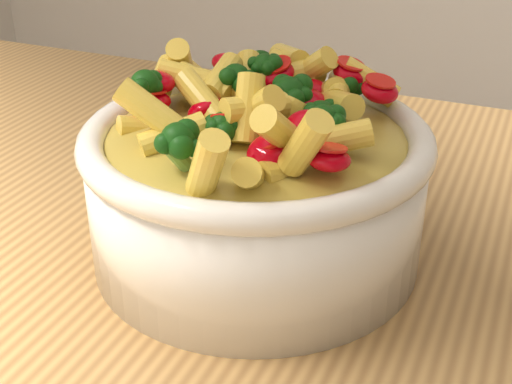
% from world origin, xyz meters
% --- Properties ---
extents(table, '(1.20, 0.80, 0.90)m').
position_xyz_m(table, '(0.00, 0.00, 0.80)').
color(table, tan).
rests_on(table, ground).
extents(serving_bowl, '(0.27, 0.27, 0.12)m').
position_xyz_m(serving_bowl, '(0.04, -0.03, 0.96)').
color(serving_bowl, white).
rests_on(serving_bowl, table).
extents(pasta_salad, '(0.22, 0.22, 0.05)m').
position_xyz_m(pasta_salad, '(0.04, -0.03, 1.03)').
color(pasta_salad, '#FFCE50').
rests_on(pasta_salad, serving_bowl).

